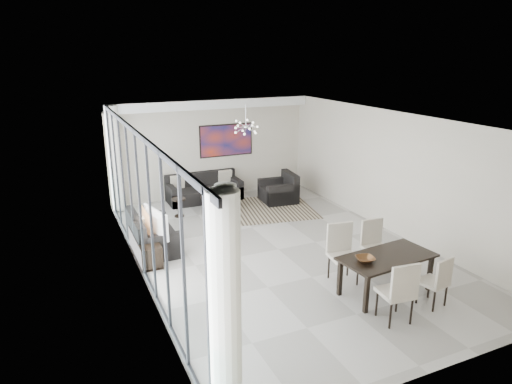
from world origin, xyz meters
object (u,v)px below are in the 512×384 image
tv_console (145,246)px  television (152,223)px  coffee_table (220,201)px  sofa_main (204,191)px  dining_table (387,260)px

tv_console → television: bearing=-21.4°
coffee_table → sofa_main: bearing=100.2°
sofa_main → dining_table: sofa_main is taller
tv_console → dining_table: dining_table is taller
coffee_table → tv_console: 3.43m
television → dining_table: 4.78m
sofa_main → television: size_ratio=2.13×
coffee_table → tv_console: size_ratio=0.71×
coffee_table → dining_table: bearing=-78.7°
coffee_table → dining_table: size_ratio=0.59×
dining_table → television: bearing=137.0°
sofa_main → dining_table: bearing=-78.9°
sofa_main → tv_console: bearing=-126.3°
dining_table → coffee_table: bearing=101.3°
sofa_main → television: (-2.21, -3.29, 0.50)m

